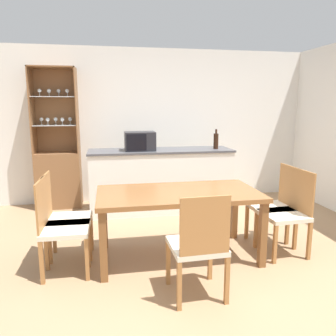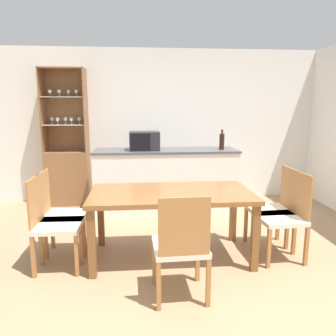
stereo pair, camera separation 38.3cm
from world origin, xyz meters
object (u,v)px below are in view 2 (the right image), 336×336
at_px(dining_table, 171,199).
at_px(dining_chair_side_left_far, 60,215).
at_px(microwave, 144,141).
at_px(dining_chair_head_near, 181,246).
at_px(dining_chair_side_left_near, 54,223).
at_px(dining_chair_side_right_far, 274,209).
at_px(display_cabinet, 68,166).
at_px(dining_chair_side_right_near, 284,216).
at_px(wine_bottle, 222,141).

xyz_separation_m(dining_table, dining_chair_side_left_far, (-1.19, 0.13, -0.18)).
height_order(dining_chair_side_left_far, microwave, microwave).
relative_size(dining_chair_head_near, dining_chair_side_left_far, 1.00).
xyz_separation_m(dining_chair_side_left_near, dining_chair_head_near, (1.19, -0.65, 0.00)).
xyz_separation_m(dining_chair_side_left_near, dining_chair_side_right_far, (2.37, 0.26, 0.00)).
bearing_deg(dining_chair_side_left_far, microwave, 148.76).
xyz_separation_m(dining_chair_side_left_far, dining_chair_side_right_far, (2.37, -0.00, 0.00)).
relative_size(display_cabinet, dining_table, 1.30).
xyz_separation_m(dining_chair_side_right_near, microwave, (-1.44, 1.71, 0.63)).
bearing_deg(display_cabinet, dining_chair_side_right_near, -39.99).
bearing_deg(dining_chair_side_right_near, dining_chair_side_left_far, 80.91).
distance_m(dining_chair_side_left_near, microwave, 2.05).
relative_size(display_cabinet, dining_chair_side_left_far, 2.35).
bearing_deg(dining_chair_side_left_far, dining_chair_head_near, 54.22).
height_order(dining_chair_side_right_far, wine_bottle, wine_bottle).
xyz_separation_m(display_cabinet, wine_bottle, (2.43, -0.58, 0.45)).
bearing_deg(dining_table, dining_chair_side_right_far, 6.37).
distance_m(dining_chair_side_left_far, microwave, 1.84).
xyz_separation_m(dining_chair_side_right_near, dining_chair_side_right_far, (0.00, 0.26, 0.00)).
relative_size(display_cabinet, dining_chair_side_right_far, 2.35).
distance_m(display_cabinet, dining_chair_side_right_far, 3.36).
height_order(dining_table, microwave, microwave).
relative_size(dining_chair_side_left_near, dining_chair_side_right_near, 1.00).
relative_size(dining_chair_side_left_near, dining_chair_side_right_far, 1.00).
height_order(dining_table, dining_chair_side_right_near, dining_chair_side_right_near).
bearing_deg(wine_bottle, dining_chair_head_near, -111.54).
bearing_deg(display_cabinet, wine_bottle, -13.54).
bearing_deg(display_cabinet, dining_chair_side_left_far, -80.91).
xyz_separation_m(display_cabinet, microwave, (1.26, -0.55, 0.47)).
bearing_deg(dining_chair_side_left_near, dining_chair_head_near, 62.13).
bearing_deg(wine_bottle, dining_chair_side_left_near, -141.50).
height_order(microwave, wine_bottle, wine_bottle).
height_order(dining_table, dining_chair_side_left_far, dining_chair_side_left_far).
distance_m(dining_chair_side_left_far, dining_chair_side_right_near, 2.39).
relative_size(dining_chair_side_right_far, wine_bottle, 3.09).
distance_m(dining_chair_side_left_far, wine_bottle, 2.61).
xyz_separation_m(dining_table, dining_chair_head_near, (0.00, -0.78, -0.18)).
bearing_deg(dining_chair_side_right_near, dining_table, 81.00).
height_order(dining_chair_side_left_far, dining_chair_side_right_near, same).
xyz_separation_m(dining_chair_side_left_far, wine_bottle, (2.11, 1.41, 0.62)).
bearing_deg(wine_bottle, dining_chair_side_right_near, -80.95).
bearing_deg(dining_chair_side_right_far, wine_bottle, 9.70).
height_order(dining_table, wine_bottle, wine_bottle).
height_order(display_cabinet, wine_bottle, display_cabinet).
bearing_deg(dining_chair_head_near, dining_chair_side_left_far, 140.28).
bearing_deg(dining_chair_side_left_far, wine_bottle, 125.60).
relative_size(dining_table, wine_bottle, 5.60).
bearing_deg(display_cabinet, dining_chair_side_right_far, -36.56).
height_order(display_cabinet, dining_chair_head_near, display_cabinet).
xyz_separation_m(dining_table, wine_bottle, (0.92, 1.55, 0.44)).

